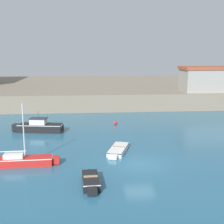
{
  "coord_description": "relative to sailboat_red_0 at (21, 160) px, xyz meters",
  "views": [
    {
      "loc": [
        -4.49,
        -24.43,
        9.2
      ],
      "look_at": [
        -1.21,
        12.92,
        2.0
      ],
      "focal_mm": 50.0,
      "sensor_mm": 36.0,
      "label": 1
    }
  ],
  "objects": [
    {
      "name": "harbor_shed_near_wharf",
      "position": [
        25.82,
        25.51,
        4.41
      ],
      "size": [
        8.88,
        5.24,
        4.16
      ],
      "color": "gray",
      "rests_on": "quay_seawall"
    },
    {
      "name": "mooring_buoy",
      "position": [
        9.21,
        14.01,
        -0.2
      ],
      "size": [
        0.45,
        0.45,
        0.45
      ],
      "primitive_type": "sphere",
      "color": "red",
      "rests_on": "ground"
    },
    {
      "name": "ground_plane",
      "position": [
        9.82,
        -0.66,
        -0.43
      ],
      "size": [
        200.0,
        200.0,
        0.0
      ],
      "primitive_type": "plane",
      "color": "#28607F"
    },
    {
      "name": "dinghy_white_4",
      "position": [
        8.34,
        2.77,
        -0.2
      ],
      "size": [
        2.49,
        4.45,
        0.48
      ],
      "color": "white",
      "rests_on": "ground"
    },
    {
      "name": "motorboat_black_3",
      "position": [
        -0.1,
        11.19,
        0.18
      ],
      "size": [
        6.06,
        2.58,
        2.52
      ],
      "color": "black",
      "rests_on": "ground"
    },
    {
      "name": "sailboat_red_0",
      "position": [
        0.0,
        0.0,
        0.0
      ],
      "size": [
        5.83,
        1.56,
        5.17
      ],
      "color": "red",
      "rests_on": "ground"
    },
    {
      "name": "dinghy_black_2",
      "position": [
        5.63,
        -4.46,
        -0.11
      ],
      "size": [
        1.3,
        3.66,
        0.65
      ],
      "color": "black",
      "rests_on": "ground"
    },
    {
      "name": "quay_seawall",
      "position": [
        9.82,
        42.21,
        0.94
      ],
      "size": [
        120.0,
        40.0,
        2.74
      ],
      "primitive_type": "cube",
      "color": "gray",
      "rests_on": "ground"
    }
  ]
}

